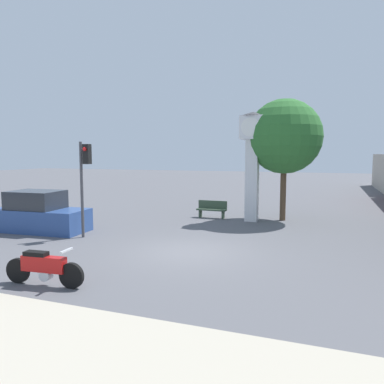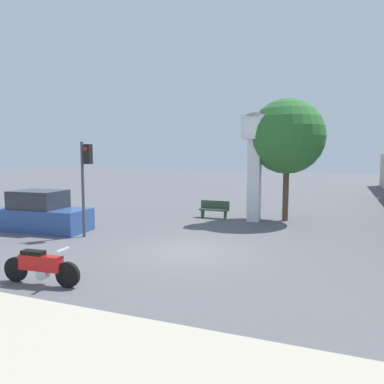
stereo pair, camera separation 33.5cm
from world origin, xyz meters
name	(u,v)px [view 1 (the left image)]	position (x,y,z in m)	size (l,w,h in m)	color
ground_plane	(189,252)	(0.00, 0.00, 0.00)	(120.00, 120.00, 0.00)	#56565B
motorcycle	(44,267)	(-2.35, -4.45, 0.49)	(2.29, 0.50, 1.01)	black
clock_tower	(252,150)	(0.86, 6.85, 3.64)	(1.39, 1.39, 5.52)	white
traffic_light	(84,172)	(-4.77, 0.69, 2.71)	(0.50, 0.35, 3.92)	#47474C
street_tree	(284,137)	(2.34, 7.60, 4.30)	(3.79, 3.79, 6.20)	brown
bench	(212,209)	(-1.32, 7.05, 0.49)	(1.60, 0.44, 0.92)	#384C38
parked_car	(39,214)	(-7.52, 1.07, 0.75)	(4.31, 2.07, 1.80)	#2D4C8C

